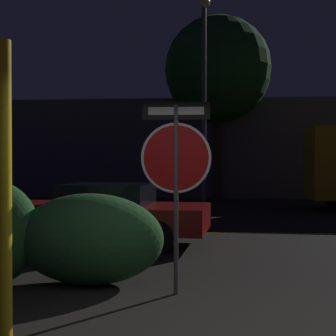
{
  "coord_description": "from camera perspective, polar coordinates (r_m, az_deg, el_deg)",
  "views": [
    {
      "loc": [
        0.12,
        -4.23,
        1.69
      ],
      "look_at": [
        -0.45,
        3.52,
        1.58
      ],
      "focal_mm": 50.0,
      "sensor_mm": 36.0,
      "label": 1
    }
  ],
  "objects": [
    {
      "name": "tree_0",
      "position": [
        21.72,
        6.08,
        11.82
      ],
      "size": [
        4.8,
        4.8,
        8.26
      ],
      "color": "#422D1E",
      "rests_on": "ground_plane"
    },
    {
      "name": "street_lamp",
      "position": [
        16.29,
        4.4,
        10.87
      ],
      "size": [
        0.42,
        0.42,
        7.34
      ],
      "color": "#4C4C51",
      "rests_on": "ground_plane"
    },
    {
      "name": "stop_sign",
      "position": [
        5.93,
        0.98,
        1.09
      ],
      "size": [
        0.9,
        0.06,
        2.44
      ],
      "rotation": [
        0.0,
        0.0,
        0.0
      ],
      "color": "#4C4C51",
      "rests_on": "ground_plane"
    },
    {
      "name": "passing_car_2",
      "position": [
        9.75,
        -8.0,
        -5.41
      ],
      "size": [
        4.58,
        2.21,
        1.23
      ],
      "rotation": [
        0.0,
        0.0,
        1.47
      ],
      "color": "maroon",
      "rests_on": "ground_plane"
    },
    {
      "name": "yellow_pole_left",
      "position": [
        4.45,
        -19.36,
        -3.13
      ],
      "size": [
        0.14,
        0.14,
        2.78
      ],
      "primitive_type": "cylinder",
      "color": "yellow",
      "rests_on": "ground_plane"
    },
    {
      "name": "hedge_bush_2",
      "position": [
        6.58,
        -9.49,
        -8.52
      ],
      "size": [
        2.04,
        1.08,
        1.25
      ],
      "primitive_type": "ellipsoid",
      "color": "#2D6633",
      "rests_on": "ground_plane"
    },
    {
      "name": "building_backdrop",
      "position": [
        23.36,
        10.36,
        2.3
      ],
      "size": [
        26.81,
        3.4,
        4.62
      ],
      "primitive_type": "cube",
      "color": "#4C4C56",
      "rests_on": "ground_plane"
    },
    {
      "name": "road_center_stripe",
      "position": [
        11.24,
        3.6,
        -7.84
      ],
      "size": [
        37.72,
        0.12,
        0.01
      ],
      "primitive_type": "cube",
      "color": "gold",
      "rests_on": "ground_plane"
    }
  ]
}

